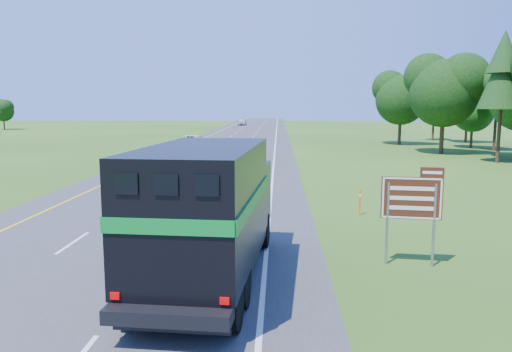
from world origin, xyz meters
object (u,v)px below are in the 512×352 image
object	(u,v)px
exit_sign	(413,202)
far_car	(242,122)
horse_truck	(209,209)
white_suv	(191,143)

from	to	relation	value
exit_sign	far_car	bearing A→B (deg)	105.04
horse_truck	far_car	size ratio (longest dim) A/B	1.95
horse_truck	white_suv	world-z (taller)	horse_truck
horse_truck	far_car	xyz separation A→B (m)	(-7.03, 110.04, -1.35)
horse_truck	exit_sign	xyz separation A→B (m)	(6.33, 1.87, -0.11)
white_suv	horse_truck	bearing A→B (deg)	-74.52
exit_sign	horse_truck	bearing A→B (deg)	-155.54
horse_truck	exit_sign	size ratio (longest dim) A/B	2.88
white_suv	far_car	xyz separation A→B (m)	(0.88, 68.08, -0.04)
exit_sign	white_suv	bearing A→B (deg)	117.55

